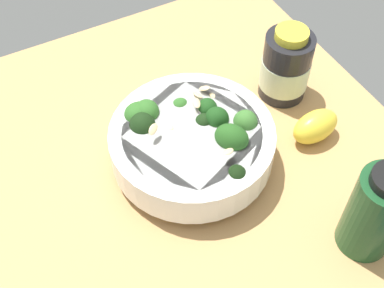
% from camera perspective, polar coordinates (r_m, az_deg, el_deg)
% --- Properties ---
extents(ground_plane, '(0.64, 0.64, 0.04)m').
position_cam_1_polar(ground_plane, '(0.77, -1.39, -1.57)').
color(ground_plane, tan).
extents(bowl_of_broccoli, '(0.23, 0.23, 0.10)m').
position_cam_1_polar(bowl_of_broccoli, '(0.70, 0.05, 0.30)').
color(bowl_of_broccoli, white).
rests_on(bowl_of_broccoli, ground_plane).
extents(lemon_wedge, '(0.05, 0.08, 0.05)m').
position_cam_1_polar(lemon_wedge, '(0.77, 13.56, 1.91)').
color(lemon_wedge, yellow).
rests_on(lemon_wedge, ground_plane).
extents(bottle_tall, '(0.08, 0.08, 0.12)m').
position_cam_1_polar(bottle_tall, '(0.80, 10.37, 8.41)').
color(bottle_tall, black).
rests_on(bottle_tall, ground_plane).
extents(bottle_short, '(0.07, 0.07, 0.14)m').
position_cam_1_polar(bottle_short, '(0.65, 19.75, -7.15)').
color(bottle_short, '#194723').
rests_on(bottle_short, ground_plane).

